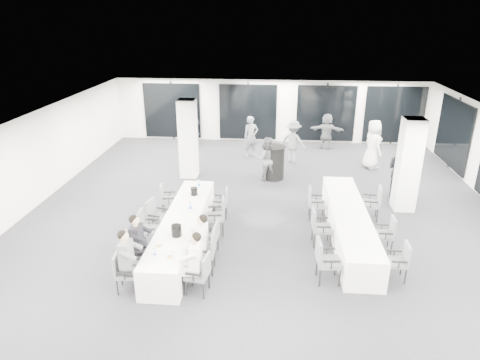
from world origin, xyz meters
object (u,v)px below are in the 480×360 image
object	(u,v)px
chair_main_left_fourth	(156,214)
chair_side_right_near	(400,259)
standing_guest_h	(400,167)
chair_side_left_far	(314,201)
chair_side_right_far	(373,201)
chair_main_right_far	(222,201)
standing_guest_f	(327,129)
banquet_table_side	(349,224)
chair_main_left_second	(133,250)
chair_main_right_mid	(212,236)
ice_bucket_far	(194,191)
standing_guest_b	(267,156)
chair_main_right_near	(201,272)
chair_side_left_mid	(319,225)
standing_guest_e	(373,141)
chair_main_left_far	(166,198)
standing_guest_a	(251,134)
standing_guest_g	(194,126)
chair_main_left_near	(123,270)
chair_side_left_near	(325,258)
chair_main_left_mid	(147,227)
banquet_table_main	(182,230)
standing_guest_c	(293,139)
chair_main_right_fourth	(218,214)
cocktail_table	(274,162)
chair_side_right_mid	(387,232)
chair_main_right_second	(207,249)

from	to	relation	value
chair_main_left_fourth	chair_side_right_near	xyz separation A→B (m)	(5.96, -1.68, -0.03)
chair_side_right_near	standing_guest_h	bearing A→B (deg)	-12.17
chair_side_left_far	chair_side_right_near	bearing A→B (deg)	31.04
chair_side_left_far	chair_side_right_far	xyz separation A→B (m)	(1.67, 0.06, 0.04)
chair_main_right_far	standing_guest_f	distance (m)	7.95
banquet_table_side	chair_main_left_second	world-z (taller)	chair_main_left_second
chair_main_right_mid	ice_bucket_far	world-z (taller)	ice_bucket_far
standing_guest_b	standing_guest_f	xyz separation A→B (m)	(2.48, 3.96, -0.00)
chair_main_right_near	chair_side_left_mid	world-z (taller)	chair_side_left_mid
standing_guest_e	chair_side_right_near	bearing A→B (deg)	154.26
chair_main_right_near	chair_main_right_mid	bearing A→B (deg)	9.25
chair_side_left_mid	chair_side_right_near	world-z (taller)	chair_side_left_mid
standing_guest_e	chair_main_left_second	bearing A→B (deg)	119.27
chair_main_left_far	chair_side_right_near	bearing A→B (deg)	54.34
chair_main_right_near	standing_guest_h	distance (m)	7.91
chair_main_right_near	standing_guest_b	bearing A→B (deg)	-0.86
chair_main_left_second	standing_guest_a	world-z (taller)	standing_guest_a
standing_guest_g	standing_guest_f	bearing A→B (deg)	10.75
banquet_table_side	standing_guest_h	world-z (taller)	standing_guest_h
chair_side_right_near	standing_guest_f	xyz separation A→B (m)	(-0.63, 9.82, 0.38)
chair_main_left_far	standing_guest_b	world-z (taller)	standing_guest_b
chair_main_left_near	chair_side_left_near	xyz separation A→B (m)	(4.29, 0.70, 0.08)
chair_main_left_mid	standing_guest_e	distance (m)	9.51
chair_main_left_near	banquet_table_main	bearing A→B (deg)	152.14
chair_side_right_near	standing_guest_h	size ratio (longest dim) A/B	0.45
standing_guest_a	banquet_table_side	bearing A→B (deg)	-88.58
chair_main_left_mid	chair_side_right_near	size ratio (longest dim) A/B	1.13
chair_main_right_near	ice_bucket_far	bearing A→B (deg)	21.74
banquet_table_main	chair_main_left_fourth	xyz separation A→B (m)	(-0.83, 0.53, 0.17)
chair_main_right_far	standing_guest_g	world-z (taller)	standing_guest_g
chair_main_right_mid	standing_guest_a	bearing A→B (deg)	1.12
banquet_table_side	chair_main_right_mid	bearing A→B (deg)	-161.65
chair_main_left_fourth	standing_guest_e	world-z (taller)	standing_guest_e
standing_guest_c	standing_guest_f	world-z (taller)	standing_guest_c
chair_main_right_fourth	ice_bucket_far	bearing A→B (deg)	37.50
chair_main_right_far	chair_main_left_mid	bearing A→B (deg)	135.17
standing_guest_f	standing_guest_g	world-z (taller)	standing_guest_f
cocktail_table	ice_bucket_far	bearing A→B (deg)	-122.63
chair_main_left_second	standing_guest_h	distance (m)	8.73
chair_side_right_far	standing_guest_h	xyz separation A→B (m)	(1.15, 1.85, 0.42)
chair_main_left_fourth	standing_guest_g	distance (m)	8.24
banquet_table_side	chair_side_right_mid	distance (m)	1.04
chair_main_left_far	chair_main_right_second	size ratio (longest dim) A/B	0.89
chair_main_right_second	standing_guest_h	distance (m)	7.31
chair_main_right_second	standing_guest_a	size ratio (longest dim) A/B	0.54
chair_main_right_mid	chair_side_left_near	xyz separation A→B (m)	(2.64, -0.93, 0.08)
chair_side_left_mid	standing_guest_c	world-z (taller)	standing_guest_c
chair_side_left_mid	chair_main_left_far	bearing A→B (deg)	-111.12
standing_guest_a	chair_main_right_far	bearing A→B (deg)	-117.51
banquet_table_main	chair_side_right_near	world-z (taller)	chair_side_right_near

